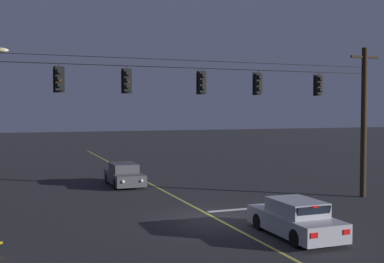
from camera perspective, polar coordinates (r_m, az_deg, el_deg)
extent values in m
plane|color=#28282B|center=(21.08, 3.11, -10.41)|extent=(180.00, 180.00, 0.00)
cube|color=#D1C64C|center=(28.62, -3.56, -6.97)|extent=(0.14, 60.00, 0.01)
cube|color=silver|center=(23.27, 5.85, -9.18)|extent=(3.40, 0.36, 0.01)
cylinder|color=#2D2116|center=(27.58, 19.77, 0.98)|extent=(0.32, 0.32, 8.10)
cube|color=#2D2116|center=(27.73, 19.88, 8.33)|extent=(1.80, 0.12, 0.12)
cylinder|color=slate|center=(27.69, 19.87, 7.61)|extent=(0.12, 0.12, 0.18)
cylinder|color=black|center=(22.65, 0.90, 7.54)|extent=(19.18, 0.03, 0.03)
cylinder|color=black|center=(22.69, 0.90, 8.42)|extent=(19.18, 0.02, 0.02)
cylinder|color=black|center=(21.16, -15.55, 7.56)|extent=(0.04, 0.04, 0.18)
cube|color=black|center=(21.11, -15.53, 6.02)|extent=(0.32, 0.26, 0.96)
cube|color=black|center=(21.26, -15.57, 5.99)|extent=(0.48, 0.03, 1.12)
sphere|color=#380A0A|center=(20.97, -15.50, 6.83)|extent=(0.17, 0.17, 0.17)
cylinder|color=black|center=(20.94, -15.49, 6.95)|extent=(0.20, 0.10, 0.20)
sphere|color=orange|center=(20.95, -15.49, 6.04)|extent=(0.17, 0.17, 0.17)
cylinder|color=black|center=(20.92, -15.48, 6.17)|extent=(0.20, 0.10, 0.20)
sphere|color=black|center=(20.94, -15.48, 5.26)|extent=(0.17, 0.17, 0.17)
cylinder|color=black|center=(20.90, -15.48, 5.38)|extent=(0.20, 0.10, 0.20)
cylinder|color=black|center=(21.62, -7.73, 7.51)|extent=(0.04, 0.04, 0.18)
cube|color=black|center=(21.58, -7.72, 6.01)|extent=(0.32, 0.26, 0.96)
cube|color=black|center=(21.72, -7.80, 5.98)|extent=(0.48, 0.03, 1.12)
sphere|color=#380A0A|center=(21.44, -7.63, 6.80)|extent=(0.17, 0.17, 0.17)
cylinder|color=black|center=(21.40, -7.60, 6.92)|extent=(0.20, 0.10, 0.20)
sphere|color=orange|center=(21.42, -7.62, 6.03)|extent=(0.17, 0.17, 0.17)
cylinder|color=black|center=(21.38, -7.60, 6.15)|extent=(0.20, 0.10, 0.20)
sphere|color=black|center=(21.40, -7.62, 5.26)|extent=(0.17, 0.17, 0.17)
cylinder|color=black|center=(21.37, -7.59, 5.38)|extent=(0.20, 0.10, 0.20)
cylinder|color=black|center=(22.70, 1.23, 7.30)|extent=(0.04, 0.04, 0.18)
cube|color=black|center=(22.65, 1.23, 5.86)|extent=(0.32, 0.26, 0.96)
cube|color=black|center=(22.79, 1.09, 5.84)|extent=(0.48, 0.03, 1.12)
sphere|color=#380A0A|center=(22.53, 1.38, 6.61)|extent=(0.17, 0.17, 0.17)
cylinder|color=black|center=(22.49, 1.42, 6.73)|extent=(0.20, 0.10, 0.20)
sphere|color=orange|center=(22.51, 1.38, 5.88)|extent=(0.17, 0.17, 0.17)
cylinder|color=black|center=(22.47, 1.42, 6.00)|extent=(0.20, 0.10, 0.20)
sphere|color=black|center=(22.49, 1.38, 5.15)|extent=(0.17, 0.17, 0.17)
cylinder|color=black|center=(22.46, 1.42, 5.26)|extent=(0.20, 0.10, 0.20)
cylinder|color=black|center=(23.96, 7.91, 7.02)|extent=(0.04, 0.04, 0.18)
cube|color=black|center=(23.93, 7.90, 5.66)|extent=(0.32, 0.26, 0.96)
cube|color=black|center=(24.05, 7.74, 5.64)|extent=(0.48, 0.03, 1.12)
sphere|color=#380A0A|center=(23.80, 8.09, 6.37)|extent=(0.17, 0.17, 0.17)
cylinder|color=black|center=(23.77, 8.14, 6.48)|extent=(0.20, 0.10, 0.20)
sphere|color=orange|center=(23.79, 8.09, 5.68)|extent=(0.17, 0.17, 0.17)
cylinder|color=black|center=(23.75, 8.13, 5.78)|extent=(0.20, 0.10, 0.20)
sphere|color=black|center=(23.77, 8.08, 4.98)|extent=(0.17, 0.17, 0.17)
cylinder|color=black|center=(23.74, 8.13, 5.09)|extent=(0.20, 0.10, 0.20)
cylinder|color=black|center=(25.85, 14.89, 6.63)|extent=(0.04, 0.04, 0.18)
cube|color=black|center=(25.81, 14.87, 5.37)|extent=(0.32, 0.26, 0.96)
cube|color=black|center=(25.93, 14.68, 5.36)|extent=(0.48, 0.03, 1.12)
sphere|color=#380A0A|center=(25.70, 15.09, 6.02)|extent=(0.17, 0.17, 0.17)
cylinder|color=black|center=(25.67, 15.14, 6.12)|extent=(0.20, 0.10, 0.20)
sphere|color=orange|center=(25.68, 15.08, 5.38)|extent=(0.17, 0.17, 0.17)
cylinder|color=black|center=(25.65, 15.13, 5.48)|extent=(0.20, 0.10, 0.20)
sphere|color=black|center=(25.67, 15.07, 4.74)|extent=(0.17, 0.17, 0.17)
cylinder|color=black|center=(25.64, 15.13, 4.84)|extent=(0.20, 0.10, 0.20)
cube|color=#A5A5AD|center=(18.70, 12.13, -10.55)|extent=(1.80, 4.30, 0.68)
cube|color=#A5A5AD|center=(18.48, 12.35, -8.77)|extent=(1.51, 2.15, 0.54)
cube|color=black|center=(19.25, 10.82, -8.30)|extent=(1.40, 0.21, 0.48)
cube|color=black|center=(17.61, 14.26, -9.35)|extent=(1.37, 0.18, 0.46)
cylinder|color=black|center=(19.47, 7.97, -10.56)|extent=(0.22, 0.64, 0.64)
cylinder|color=black|center=(20.26, 11.96, -10.07)|extent=(0.22, 0.64, 0.64)
cylinder|color=black|center=(17.24, 12.32, -12.31)|extent=(0.22, 0.64, 0.64)
cylinder|color=black|center=(18.13, 16.61, -11.62)|extent=(0.22, 0.64, 0.64)
cube|color=red|center=(16.58, 14.35, -11.91)|extent=(0.28, 0.03, 0.18)
cube|color=red|center=(17.34, 17.93, -11.31)|extent=(0.28, 0.03, 0.18)
cube|color=red|center=(17.48, 14.47, -8.67)|extent=(0.24, 0.04, 0.06)
cube|color=#4C4C51|center=(30.54, -8.08, -5.43)|extent=(1.80, 4.30, 0.68)
cube|color=#4C4C51|center=(30.58, -8.13, -4.27)|extent=(1.51, 2.15, 0.54)
cube|color=black|center=(29.67, -7.74, -4.48)|extent=(1.40, 0.21, 0.48)
cube|color=black|center=(31.61, -8.55, -4.05)|extent=(1.37, 0.18, 0.46)
cylinder|color=black|center=(29.47, -5.99, -6.08)|extent=(0.22, 0.64, 0.64)
cylinder|color=black|center=(29.12, -9.03, -6.20)|extent=(0.22, 0.64, 0.64)
cylinder|color=black|center=(32.03, -7.21, -5.40)|extent=(0.22, 0.64, 0.64)
cylinder|color=black|center=(31.70, -10.01, -5.50)|extent=(0.22, 0.64, 0.64)
sphere|color=white|center=(28.58, -6.02, -5.85)|extent=(0.20, 0.20, 0.20)
sphere|color=white|center=(28.32, -8.22, -5.94)|extent=(0.20, 0.20, 0.20)
ellipsoid|color=beige|center=(23.10, -21.68, 8.98)|extent=(0.56, 0.30, 0.22)
cylinder|color=gold|center=(16.98, -21.81, -12.22)|extent=(0.12, 0.09, 0.09)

